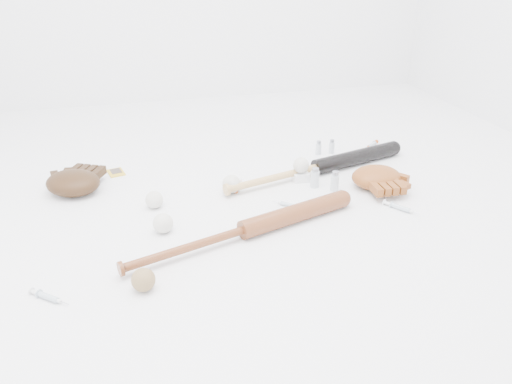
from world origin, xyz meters
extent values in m
plane|color=white|center=(0.00, 0.00, 0.00)|extent=(3.00, 3.00, 0.00)
cube|color=gold|center=(-0.51, 0.44, 0.00)|extent=(0.08, 0.10, 0.00)
cube|color=white|center=(0.24, 0.17, 0.02)|extent=(0.07, 0.07, 0.04)
sphere|color=beige|center=(0.24, 0.17, 0.07)|extent=(0.07, 0.07, 0.07)
sphere|color=beige|center=(-0.37, 0.08, 0.03)|extent=(0.07, 0.07, 0.07)
sphere|color=beige|center=(-0.07, 0.13, 0.04)|extent=(0.07, 0.07, 0.07)
sphere|color=beige|center=(-0.36, -0.11, 0.03)|extent=(0.07, 0.07, 0.07)
sphere|color=olive|center=(-0.44, -0.42, 0.03)|extent=(0.07, 0.07, 0.07)
cylinder|color=silver|center=(0.47, 0.41, 0.03)|extent=(0.03, 0.03, 0.07)
cylinder|color=silver|center=(0.41, 0.42, 0.03)|extent=(0.03, 0.03, 0.07)
cylinder|color=silver|center=(0.34, 0.04, 0.04)|extent=(0.03, 0.03, 0.08)
cylinder|color=silver|center=(0.27, 0.09, 0.04)|extent=(0.03, 0.03, 0.08)
camera|label=1|loc=(-0.42, -1.61, 0.89)|focal=35.00mm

